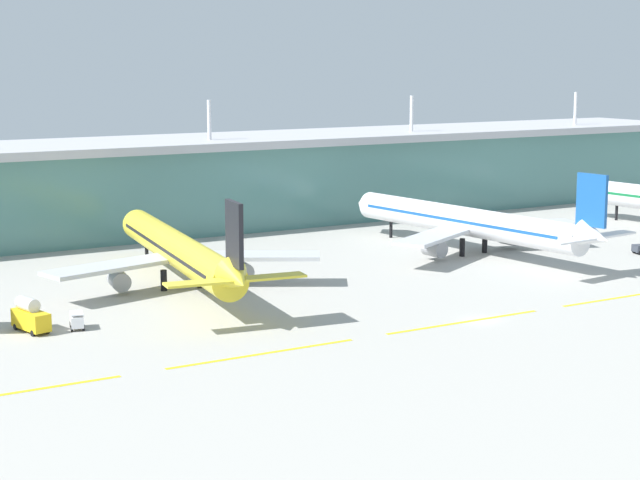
{
  "coord_description": "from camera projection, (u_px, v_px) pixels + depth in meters",
  "views": [
    {
      "loc": [
        -99.37,
        -120.85,
        38.98
      ],
      "look_at": [
        -5.45,
        39.12,
        7.0
      ],
      "focal_mm": 59.03,
      "sensor_mm": 36.0,
      "label": 1
    }
  ],
  "objects": [
    {
      "name": "taxiway_stripe_west",
      "position": [
        7.0,
        394.0,
        123.88
      ],
      "size": [
        28.0,
        0.7,
        0.04
      ],
      "primitive_type": "cube",
      "color": "yellow",
      "rests_on": "ground"
    },
    {
      "name": "taxiway_stripe_mid_east",
      "position": [
        626.0,
        296.0,
        174.77
      ],
      "size": [
        28.0,
        0.7,
        0.04
      ],
      "primitive_type": "cube",
      "color": "yellow",
      "rests_on": "ground"
    },
    {
      "name": "taxiway_stripe_mid_west",
      "position": [
        263.0,
        354.0,
        140.84
      ],
      "size": [
        28.0,
        0.7,
        0.04
      ],
      "primitive_type": "cube",
      "color": "yellow",
      "rests_on": "ground"
    },
    {
      "name": "ground_plane",
      "position": [
        482.0,
        320.0,
        158.91
      ],
      "size": [
        600.0,
        600.0,
        0.0
      ],
      "primitive_type": "plane",
      "color": "#A8A59E"
    },
    {
      "name": "airliner_far_middle",
      "position": [
        469.0,
        222.0,
        212.54
      ],
      "size": [
        48.47,
        70.4,
        18.9
      ],
      "color": "white",
      "rests_on": "ground"
    },
    {
      "name": "baggage_cart",
      "position": [
        77.0,
        321.0,
        153.58
      ],
      "size": [
        2.74,
        3.93,
        2.48
      ],
      "color": "silver",
      "rests_on": "ground"
    },
    {
      "name": "terminal_building",
      "position": [
        200.0,
        182.0,
        245.11
      ],
      "size": [
        288.0,
        34.0,
        29.9
      ],
      "color": "slate",
      "rests_on": "ground"
    },
    {
      "name": "taxiway_stripe_centre",
      "position": [
        464.0,
        322.0,
        157.8
      ],
      "size": [
        28.0,
        0.7,
        0.04
      ],
      "primitive_type": "cube",
      "color": "yellow",
      "rests_on": "ground"
    },
    {
      "name": "fuel_truck",
      "position": [
        30.0,
        316.0,
        152.11
      ],
      "size": [
        4.21,
        7.61,
        4.95
      ],
      "color": "gold",
      "rests_on": "ground"
    },
    {
      "name": "airliner_near_middle",
      "position": [
        179.0,
        251.0,
        180.72
      ],
      "size": [
        48.35,
        71.36,
        18.9
      ],
      "color": "yellow",
      "rests_on": "ground"
    }
  ]
}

